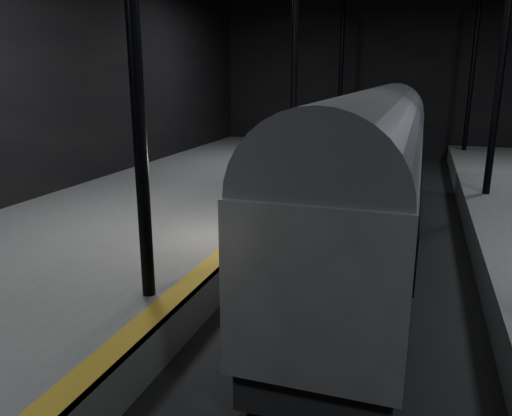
% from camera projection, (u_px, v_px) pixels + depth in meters
% --- Properties ---
extents(ground, '(44.00, 44.00, 0.00)m').
position_uv_depth(ground, '(357.00, 287.00, 13.07)').
color(ground, black).
rests_on(ground, ground).
extents(platform_left, '(9.00, 43.80, 1.00)m').
position_uv_depth(platform_left, '(110.00, 240.00, 15.22)').
color(platform_left, '#585855').
rests_on(platform_left, ground).
extents(tactile_strip, '(0.50, 43.80, 0.01)m').
position_uv_depth(tactile_strip, '(240.00, 238.00, 13.80)').
color(tactile_strip, olive).
rests_on(tactile_strip, platform_left).
extents(track, '(2.40, 43.00, 0.24)m').
position_uv_depth(track, '(357.00, 284.00, 13.06)').
color(track, '#3F3328').
rests_on(track, ground).
extents(train, '(2.75, 18.33, 4.90)m').
position_uv_depth(train, '(374.00, 165.00, 15.15)').
color(train, gray).
rests_on(train, ground).
extents(woman, '(0.73, 0.63, 1.70)m').
position_uv_depth(woman, '(255.00, 185.00, 16.45)').
color(woman, tan).
rests_on(woman, platform_left).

